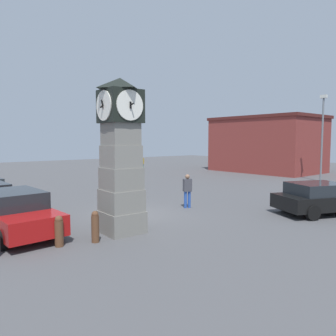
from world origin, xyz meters
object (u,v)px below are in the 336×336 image
object	(u,v)px
bollard_mid_row	(59,231)
car_silver_hatch	(321,198)
bollard_near_tower	(95,226)
car_by_building	(16,213)
pedestrian_near_bench	(142,163)
clock_tower	(121,157)
street_lamp_near_road	(322,132)
pedestrian_crossing_lot	(187,189)

from	to	relation	value
bollard_mid_row	car_silver_hatch	xyz separation A→B (m)	(2.77, 10.86, 0.23)
bollard_near_tower	car_by_building	distance (m)	3.13
bollard_mid_row	pedestrian_near_bench	xyz separation A→B (m)	(-19.14, 15.88, 0.40)
car_silver_hatch	pedestrian_near_bench	xyz separation A→B (m)	(-21.91, 5.03, 0.16)
bollard_near_tower	bollard_mid_row	bearing A→B (deg)	-106.04
pedestrian_near_bench	bollard_mid_row	bearing A→B (deg)	-39.68
pedestrian_near_bench	bollard_near_tower	bearing A→B (deg)	-37.28
bollard_near_tower	pedestrian_near_bench	distance (m)	24.45
bollard_mid_row	clock_tower	bearing A→B (deg)	94.07
street_lamp_near_road	bollard_near_tower	bearing A→B (deg)	-81.15
clock_tower	pedestrian_near_bench	xyz separation A→B (m)	(-18.98, 13.55, -1.81)
pedestrian_crossing_lot	street_lamp_near_road	xyz separation A→B (m)	(-1.09, 15.21, 2.98)
car_by_building	street_lamp_near_road	bearing A→B (deg)	91.83
car_silver_hatch	pedestrian_near_bench	size ratio (longest dim) A/B	2.89
bollard_near_tower	car_silver_hatch	distance (m)	10.09
bollard_near_tower	bollard_mid_row	distance (m)	1.12
car_by_building	pedestrian_crossing_lot	distance (m)	7.73
bollard_near_tower	pedestrian_crossing_lot	distance (m)	6.35
clock_tower	car_silver_hatch	world-z (taller)	clock_tower
bollard_mid_row	car_silver_hatch	distance (m)	11.21
pedestrian_crossing_lot	pedestrian_near_bench	bearing A→B (deg)	152.78
bollard_near_tower	bollard_mid_row	xyz separation A→B (m)	(-0.31, -1.07, -0.03)
clock_tower	street_lamp_near_road	size ratio (longest dim) A/B	0.80
bollard_mid_row	street_lamp_near_road	bearing A→B (deg)	97.65
car_silver_hatch	street_lamp_near_road	bearing A→B (deg)	116.86
pedestrian_near_bench	street_lamp_near_road	world-z (taller)	street_lamp_near_road
bollard_mid_row	car_by_building	size ratio (longest dim) A/B	0.22
car_silver_hatch	bollard_near_tower	bearing A→B (deg)	-104.13
car_silver_hatch	pedestrian_crossing_lot	xyz separation A→B (m)	(-4.67, -3.84, 0.22)
car_silver_hatch	street_lamp_near_road	world-z (taller)	street_lamp_near_road
bollard_near_tower	bollard_mid_row	world-z (taller)	bollard_near_tower
clock_tower	street_lamp_near_road	bearing A→B (deg)	98.07
clock_tower	bollard_mid_row	size ratio (longest dim) A/B	5.59
clock_tower	pedestrian_near_bench	distance (m)	23.39
bollard_near_tower	pedestrian_crossing_lot	size ratio (longest dim) A/B	0.62
car_by_building	car_silver_hatch	size ratio (longest dim) A/B	0.99
street_lamp_near_road	car_by_building	bearing A→B (deg)	-88.17
car_by_building	car_silver_hatch	world-z (taller)	car_by_building
bollard_near_tower	clock_tower	bearing A→B (deg)	110.68
clock_tower	pedestrian_crossing_lot	world-z (taller)	clock_tower
bollard_near_tower	car_by_building	xyz separation A→B (m)	(-2.56, -1.78, 0.25)
clock_tower	pedestrian_crossing_lot	size ratio (longest dim) A/B	3.30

